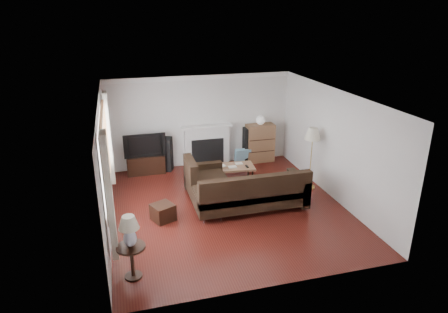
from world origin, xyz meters
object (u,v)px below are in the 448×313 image
object	(u,v)px
tv_stand	(146,164)
floor_lamp	(311,158)
coffee_table	(231,174)
bookshelf	(260,143)
sectional_sofa	(250,191)
side_table	(132,262)

from	to	relation	value
tv_stand	floor_lamp	size ratio (longest dim) A/B	0.65
coffee_table	bookshelf	bearing A→B (deg)	51.31
tv_stand	bookshelf	bearing A→B (deg)	0.58
tv_stand	floor_lamp	world-z (taller)	floor_lamp
bookshelf	sectional_sofa	size ratio (longest dim) A/B	0.41
sectional_sofa	coffee_table	size ratio (longest dim) A/B	2.36
bookshelf	side_table	xyz separation A→B (m)	(-3.82, -4.45, -0.25)
bookshelf	sectional_sofa	world-z (taller)	bookshelf
sectional_sofa	side_table	xyz separation A→B (m)	(-2.62, -1.76, -0.14)
coffee_table	side_table	bearing A→B (deg)	-123.34
coffee_table	side_table	distance (m)	4.16
coffee_table	tv_stand	bearing A→B (deg)	155.25
bookshelf	floor_lamp	bearing A→B (deg)	-74.75
tv_stand	coffee_table	xyz separation A→B (m)	(2.03, -1.19, -0.03)
side_table	coffee_table	bearing A→B (deg)	50.95
bookshelf	floor_lamp	world-z (taller)	floor_lamp
sectional_sofa	side_table	distance (m)	3.16
sectional_sofa	coffee_table	bearing A→B (deg)	90.03
sectional_sofa	floor_lamp	size ratio (longest dim) A/B	1.74
tv_stand	bookshelf	world-z (taller)	bookshelf
tv_stand	sectional_sofa	bearing A→B (deg)	-52.65
bookshelf	sectional_sofa	distance (m)	2.95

